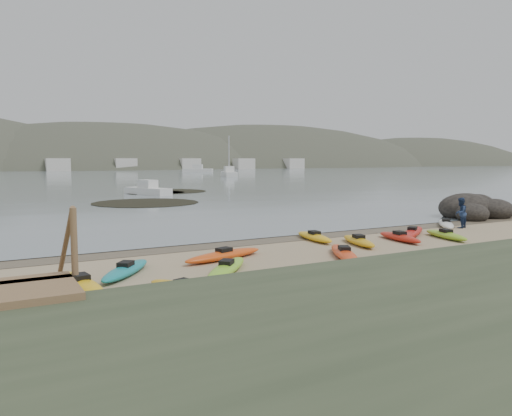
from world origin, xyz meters
TOP-DOWN VIEW (x-y plane):
  - ground at (0.00, 0.00)m, footprint 600.00×600.00m
  - wet_sand at (0.00, -0.30)m, footprint 60.00×60.00m
  - water at (0.00, 300.00)m, footprint 1200.00×1200.00m
  - stairs at (-11.00, -11.62)m, footprint 1.50×2.70m
  - kayaks at (0.73, -4.12)m, footprint 22.44×9.35m
  - person_east at (11.79, -2.07)m, footprint 0.97×0.84m
  - rock_cluster at (17.01, 1.01)m, footprint 5.44×4.03m
  - kelp_mats at (4.58, 29.26)m, footprint 15.69×22.55m
  - moored_boats at (5.68, 81.90)m, footprint 84.99×87.08m
  - far_hills at (39.38, 193.97)m, footprint 550.00×135.00m
  - far_town at (6.00, 145.00)m, footprint 199.00×5.00m

SIDE VIEW (x-z plane):
  - far_hills at x=39.38m, z-range -55.93..24.07m
  - ground at x=0.00m, z-range 0.00..0.00m
  - wet_sand at x=0.00m, z-range 0.00..0.00m
  - water at x=0.00m, z-range 0.01..0.01m
  - kelp_mats at x=4.58m, z-range 0.01..0.05m
  - kayaks at x=0.73m, z-range 0.00..0.34m
  - rock_cluster at x=17.01m, z-range -0.70..1.22m
  - moored_boats at x=5.68m, z-range -0.06..1.23m
  - person_east at x=11.79m, z-range 0.00..1.69m
  - stairs at x=-11.00m, z-range 0.00..2.10m
  - far_town at x=6.00m, z-range 0.00..4.00m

